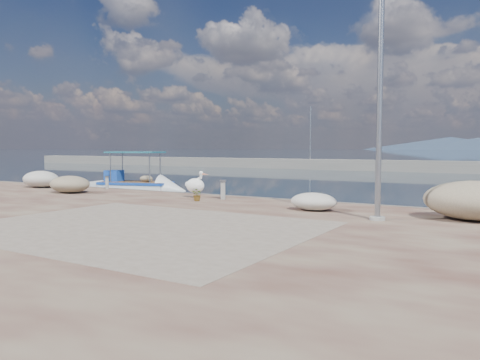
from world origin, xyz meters
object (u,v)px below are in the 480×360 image
lamp_post (380,105)px  bollard_near (223,189)px  boat_left (135,188)px  pelican (196,185)px

lamp_post → bollard_near: 7.69m
lamp_post → bollard_near: bearing=161.9°
boat_left → bollard_near: boat_left is taller
bollard_near → boat_left: bearing=153.1°
pelican → bollard_near: 1.29m
lamp_post → bollard_near: (-6.78, 2.21, -2.87)m
lamp_post → bollard_near: size_ratio=8.96×
boat_left → lamp_post: size_ratio=0.86×
pelican → lamp_post: lamp_post is taller
boat_left → bollard_near: 10.49m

